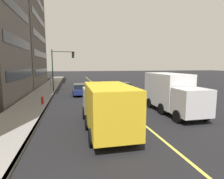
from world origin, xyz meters
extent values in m
plane|color=black|center=(0.00, 0.00, 0.00)|extent=(200.00, 200.00, 0.00)
cube|color=gray|center=(0.00, 8.59, 0.07)|extent=(80.00, 3.33, 0.15)
cube|color=slate|center=(0.00, 7.01, 0.07)|extent=(80.00, 0.16, 0.15)
cube|color=#D8CC4C|center=(0.00, 0.00, 0.01)|extent=(80.00, 0.16, 0.01)
cube|color=#262D38|center=(1.00, 10.43, 2.91)|extent=(10.80, 0.06, 1.10)
cube|color=#262D38|center=(1.00, 10.43, 6.56)|extent=(10.80, 0.06, 1.10)
cube|color=#262D38|center=(1.00, 10.43, 10.20)|extent=(10.80, 0.06, 1.10)
cube|color=#56514C|center=(16.51, 14.50, 9.40)|extent=(16.90, 8.07, 18.80)
cube|color=#262D38|center=(16.51, 10.43, 2.69)|extent=(14.20, 0.06, 1.10)
cube|color=#262D38|center=(16.51, 10.43, 6.04)|extent=(14.20, 0.06, 1.10)
cube|color=#262D38|center=(16.51, 10.43, 9.40)|extent=(14.20, 0.06, 1.10)
cube|color=#262D38|center=(16.51, 10.43, 12.76)|extent=(14.20, 0.06, 1.10)
cube|color=#262D38|center=(16.51, 10.43, 16.12)|extent=(14.20, 0.06, 1.10)
cube|color=#A8AAB2|center=(3.56, -2.91, 0.59)|extent=(4.08, 1.94, 0.58)
cube|color=black|center=(3.77, -2.91, 1.13)|extent=(2.09, 1.79, 0.50)
cylinder|color=black|center=(2.22, -3.86, 0.30)|extent=(0.60, 0.22, 0.60)
cylinder|color=black|center=(2.22, -1.96, 0.30)|extent=(0.60, 0.22, 0.60)
cylinder|color=black|center=(4.91, -3.86, 0.30)|extent=(0.60, 0.22, 0.60)
cylinder|color=black|center=(4.91, -1.96, 0.30)|extent=(0.60, 0.22, 0.60)
cube|color=navy|center=(2.17, 3.62, 0.59)|extent=(4.76, 1.74, 0.59)
cube|color=black|center=(2.02, 3.62, 1.19)|extent=(2.48, 1.60, 0.59)
cylinder|color=black|center=(3.74, 4.47, 0.30)|extent=(0.60, 0.22, 0.60)
cylinder|color=black|center=(3.74, 2.77, 0.30)|extent=(0.60, 0.22, 0.60)
cylinder|color=black|center=(0.60, 4.47, 0.30)|extent=(0.60, 0.22, 0.60)
cylinder|color=black|center=(0.60, 2.77, 0.30)|extent=(0.60, 0.22, 0.60)
cube|color=silver|center=(-9.14, 2.65, 1.37)|extent=(1.97, 2.35, 1.83)
cube|color=gold|center=(-12.74, 2.65, 1.66)|extent=(4.92, 2.35, 2.41)
cylinder|color=black|center=(-9.14, 3.78, 0.45)|extent=(0.90, 0.28, 0.90)
cylinder|color=black|center=(-9.14, 1.53, 0.45)|extent=(0.90, 0.28, 0.90)
cylinder|color=black|center=(-13.97, 3.78, 0.45)|extent=(0.90, 0.28, 0.90)
cylinder|color=black|center=(-13.97, 1.53, 0.45)|extent=(0.90, 0.28, 0.90)
cylinder|color=black|center=(-11.51, 3.78, 0.45)|extent=(0.90, 0.28, 0.90)
cylinder|color=black|center=(-11.51, 1.53, 0.45)|extent=(0.90, 0.28, 0.90)
cube|color=silver|center=(-11.55, -3.48, 1.40)|extent=(1.90, 2.24, 1.91)
cube|color=silver|center=(-8.08, -3.48, 1.85)|extent=(4.74, 2.24, 2.80)
cylinder|color=black|center=(-11.55, -4.55, 0.45)|extent=(0.90, 0.28, 0.90)
cylinder|color=black|center=(-11.55, -2.41, 0.45)|extent=(0.90, 0.28, 0.90)
cylinder|color=black|center=(-6.90, -4.55, 0.45)|extent=(0.90, 0.28, 0.90)
cylinder|color=black|center=(-6.90, -2.41, 0.45)|extent=(0.90, 0.28, 0.90)
cylinder|color=black|center=(-9.26, -4.55, 0.45)|extent=(0.90, 0.28, 0.90)
cylinder|color=black|center=(-9.26, -2.41, 0.45)|extent=(0.90, 0.28, 0.90)
cylinder|color=#1E3823|center=(5.56, 7.33, 3.10)|extent=(0.16, 0.16, 6.21)
cylinder|color=#1E3823|center=(5.56, 5.73, 5.91)|extent=(0.10, 3.20, 0.10)
cube|color=black|center=(5.56, 4.38, 5.46)|extent=(0.28, 0.30, 0.90)
sphere|color=#360605|center=(5.56, 4.20, 5.76)|extent=(0.18, 0.18, 0.18)
sphere|color=#392905|center=(5.56, 4.20, 5.46)|extent=(0.18, 0.18, 0.18)
sphere|color=green|center=(5.56, 4.20, 5.16)|extent=(0.18, 0.18, 0.18)
cylinder|color=slate|center=(6.77, 7.83, 1.47)|extent=(0.08, 0.08, 2.94)
cube|color=white|center=(6.77, 7.85, 2.74)|extent=(0.60, 0.02, 0.20)
cube|color=#DB5919|center=(6.77, 7.85, 2.39)|extent=(0.44, 0.02, 0.28)
cylinder|color=red|center=(-3.80, 7.53, 0.40)|extent=(0.24, 0.24, 0.80)
sphere|color=red|center=(-3.80, 7.53, 0.84)|extent=(0.20, 0.20, 0.20)
camera|label=1|loc=(-22.61, 4.66, 3.98)|focal=29.53mm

